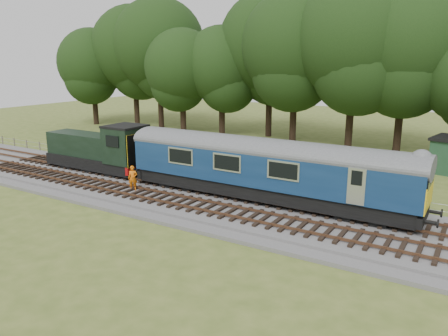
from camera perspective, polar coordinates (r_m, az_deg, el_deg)
The scene contains 9 objects.
ground at distance 28.47m, azimuth -6.07°, elevation -3.82°, with size 120.00×120.00×0.00m, color #495B21.
ballast at distance 28.42m, azimuth -6.08°, elevation -3.48°, with size 70.00×7.00×0.35m, color #4C4C4F.
track_north at distance 29.42m, azimuth -4.44°, elevation -2.34°, with size 67.20×2.40×0.21m.
track_south at distance 27.15m, azimuth -8.14°, elevation -3.85°, with size 67.20×2.40×0.21m.
fence at distance 32.00m, azimuth -1.19°, elevation -1.73°, with size 64.00×0.12×1.00m, color #6B6054, non-canonical shape.
tree_line at distance 47.31m, azimuth 10.29°, elevation 3.21°, with size 70.00×8.00×18.00m, color black, non-canonical shape.
dmu_railcar at distance 26.10m, azimuth 5.38°, elevation 0.50°, with size 18.05×2.86×3.88m.
shunter_loco at distance 34.51m, azimuth -15.90°, elevation 2.27°, with size 8.91×2.60×3.38m.
worker at distance 28.99m, azimuth -11.83°, elevation -1.30°, with size 0.60×0.39×1.64m, color orange.
Camera 1 is at (16.59, -21.45, 8.67)m, focal length 35.00 mm.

